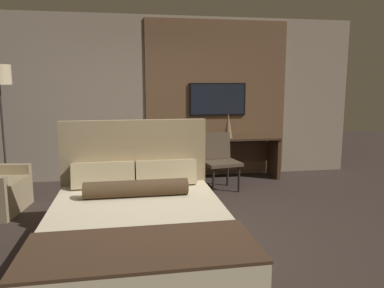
# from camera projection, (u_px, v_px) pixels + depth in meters

# --- Properties ---
(ground_plane) EXTENTS (16.00, 16.00, 0.00)m
(ground_plane) POSITION_uv_depth(u_px,v_px,m) (175.00, 233.00, 4.21)
(ground_plane) COLOR #332823
(wall_back_tv_panel) EXTENTS (7.20, 0.09, 2.80)m
(wall_back_tv_panel) POSITION_uv_depth(u_px,v_px,m) (164.00, 98.00, 6.53)
(wall_back_tv_panel) COLOR gray
(wall_back_tv_panel) RESTS_ON ground_plane
(bed) EXTENTS (1.64, 2.21, 1.25)m
(bed) POSITION_uv_depth(u_px,v_px,m) (138.00, 232.00, 3.42)
(bed) COLOR #33281E
(bed) RESTS_ON ground_plane
(desk) EXTENTS (2.03, 0.55, 0.74)m
(desk) POSITION_uv_depth(u_px,v_px,m) (220.00, 150.00, 6.54)
(desk) COLOR #422D1E
(desk) RESTS_ON ground_plane
(tv) EXTENTS (1.02, 0.04, 0.57)m
(tv) POSITION_uv_depth(u_px,v_px,m) (217.00, 99.00, 6.62)
(tv) COLOR black
(desk_chair) EXTENTS (0.61, 0.61, 0.88)m
(desk_chair) POSITION_uv_depth(u_px,v_px,m) (218.00, 156.00, 5.90)
(desk_chair) COLOR #4C3D2D
(desk_chair) RESTS_ON ground_plane
(vase_tall) EXTENTS (0.15, 0.15, 0.42)m
(vase_tall) POSITION_uv_depth(u_px,v_px,m) (228.00, 126.00, 6.37)
(vase_tall) COLOR #846647
(vase_tall) RESTS_ON desk
(vase_short) EXTENTS (0.12, 0.12, 0.26)m
(vase_short) POSITION_uv_depth(u_px,v_px,m) (195.00, 130.00, 6.47)
(vase_short) COLOR #4C706B
(vase_short) RESTS_ON desk
(book) EXTENTS (0.26, 0.22, 0.03)m
(book) POSITION_uv_depth(u_px,v_px,m) (209.00, 137.00, 6.42)
(book) COLOR navy
(book) RESTS_ON desk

